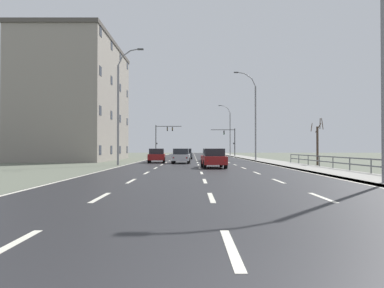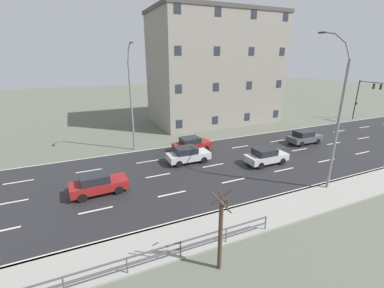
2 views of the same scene
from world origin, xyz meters
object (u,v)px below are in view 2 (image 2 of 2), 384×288
car_near_right (192,144)px  street_lamp_midground (337,118)px  brick_building (214,69)px  car_far_left (188,155)px  car_mid_centre (304,137)px  traffic_signal_left (365,93)px  car_far_right (266,156)px  street_lamp_left_bank (131,101)px  car_distant (98,184)px

car_near_right → street_lamp_midground: bearing=23.7°
brick_building → car_far_left: bearing=-36.2°
car_mid_centre → car_far_left: bearing=-91.3°
car_far_left → brick_building: bearing=145.0°
car_far_left → car_near_right: (-2.76, 1.65, 0.00)m
traffic_signal_left → car_far_left: 32.90m
traffic_signal_left → car_near_right: 30.97m
car_far_right → brick_building: size_ratio=0.22×
street_lamp_midground → brick_building: brick_building is taller
car_mid_centre → traffic_signal_left: bearing=106.2°
traffic_signal_left → brick_building: brick_building is taller
car_near_right → car_mid_centre: 13.50m
street_lamp_midground → street_lamp_left_bank: bearing=-141.9°
traffic_signal_left → car_near_right: (2.13, -30.69, -3.54)m
street_lamp_left_bank → traffic_signal_left: size_ratio=1.75×
street_lamp_left_bank → car_near_right: bearing=62.2°
traffic_signal_left → car_far_right: traffic_signal_left is taller
street_lamp_left_bank → car_distant: size_ratio=2.65×
street_lamp_left_bank → car_far_left: size_ratio=2.68×
car_mid_centre → brick_building: 17.16m
traffic_signal_left → car_mid_centre: 18.62m
street_lamp_midground → car_far_right: size_ratio=2.80×
street_lamp_midground → street_lamp_left_bank: (-14.86, -11.66, -0.17)m
street_lamp_midground → car_distant: street_lamp_midground is taller
car_mid_centre → car_distant: size_ratio=0.98×
car_near_right → car_distant: bearing=-64.3°
street_lamp_left_bank → car_far_left: (5.70, 3.91, -4.63)m
car_far_left → brick_building: (-14.76, 10.82, 7.26)m
car_far_right → brick_building: brick_building is taller
car_near_right → car_far_right: (6.16, 4.98, 0.00)m
car_near_right → traffic_signal_left: bearing=90.6°
car_far_left → car_distant: bearing=-70.1°
street_lamp_left_bank → brick_building: brick_building is taller
car_near_right → car_far_right: same height
car_distant → brick_building: 27.16m
car_far_left → car_near_right: bearing=150.5°
street_lamp_midground → street_lamp_left_bank: 18.89m
street_lamp_midground → car_mid_centre: size_ratio=2.81×
car_far_left → car_far_right: (3.39, 6.62, 0.00)m
traffic_signal_left → brick_building: (-9.87, -21.51, 3.72)m
car_distant → brick_building: (-17.64, 19.33, 7.26)m
car_near_right → car_distant: same height
traffic_signal_left → car_far_left: bearing=-81.4°
street_lamp_left_bank → traffic_signal_left: bearing=88.7°
street_lamp_left_bank → car_far_left: bearing=34.5°
street_lamp_left_bank → street_lamp_midground: bearing=38.1°
car_far_right → car_far_left: bearing=-117.8°
car_far_right → car_distant: same height
traffic_signal_left → car_mid_centre: (5.16, -17.54, -3.54)m
car_near_right → car_far_right: 7.92m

